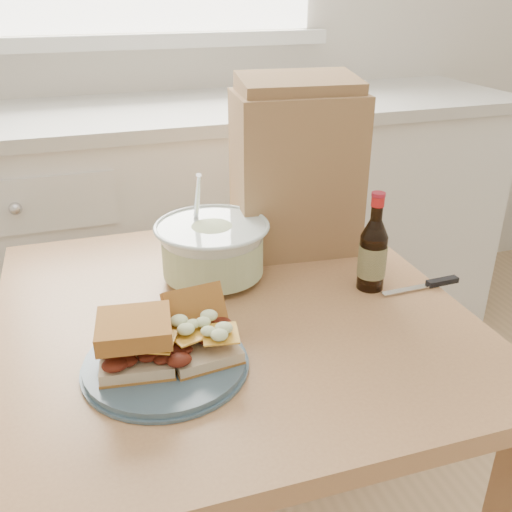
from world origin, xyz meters
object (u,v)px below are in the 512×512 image
object	(u,v)px
plate	(166,363)
paper_bag	(296,174)
dining_table	(232,354)
beer_bottle	(373,253)
coleslaw_bowl	(213,252)

from	to	relation	value
plate	paper_bag	world-z (taller)	paper_bag
dining_table	plate	bearing A→B (deg)	-135.68
beer_bottle	coleslaw_bowl	bearing A→B (deg)	162.89
dining_table	beer_bottle	xyz separation A→B (m)	(0.30, -0.01, 0.19)
coleslaw_bowl	plate	bearing A→B (deg)	-118.78
dining_table	coleslaw_bowl	world-z (taller)	coleslaw_bowl
coleslaw_bowl	paper_bag	world-z (taller)	paper_bag
plate	coleslaw_bowl	distance (m)	0.33
plate	beer_bottle	world-z (taller)	beer_bottle
dining_table	beer_bottle	distance (m)	0.35
plate	paper_bag	distance (m)	0.57
beer_bottle	paper_bag	bearing A→B (deg)	115.37
coleslaw_bowl	beer_bottle	world-z (taller)	coleslaw_bowl
beer_bottle	paper_bag	xyz separation A→B (m)	(-0.07, 0.24, 0.10)
plate	paper_bag	size ratio (longest dim) A/B	0.73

